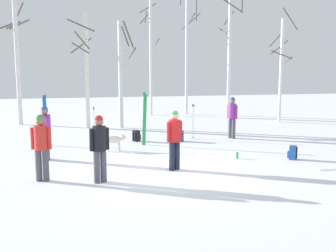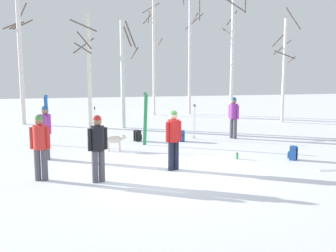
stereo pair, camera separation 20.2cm
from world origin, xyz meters
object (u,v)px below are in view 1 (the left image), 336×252
(person_3, at_px, (100,144))
(backpack_1, at_px, (293,153))
(ski_pair_planted_1, at_px, (144,119))
(birch_tree_1, at_px, (86,68))
(birch_tree_6, at_px, (281,68))
(person_0, at_px, (175,136))
(backpack_2, at_px, (180,136))
(birch_tree_2, at_px, (121,72))
(person_4, at_px, (232,115))
(birch_tree_0, at_px, (17,51))
(person_2, at_px, (41,143))
(person_1, at_px, (45,129))
(water_bottle_0, at_px, (237,156))
(ski_pair_planted_0, at_px, (46,121))
(birch_tree_5, at_px, (229,52))
(birch_tree_4, at_px, (187,51))
(ski_poles_1, at_px, (193,121))
(birch_tree_3, at_px, (151,51))
(dog, at_px, (115,140))
(ski_poles_0, at_px, (94,126))
(backpack_0, at_px, (136,136))

(person_3, distance_m, backpack_1, 6.27)
(ski_pair_planted_1, height_order, birch_tree_1, birch_tree_1)
(birch_tree_1, bearing_deg, birch_tree_6, -1.61)
(person_0, relative_size, backpack_1, 3.90)
(backpack_2, height_order, birch_tree_2, birch_tree_2)
(person_4, xyz_separation_m, birch_tree_0, (-9.07, 6.35, 2.78))
(backpack_1, bearing_deg, person_2, -174.89)
(person_1, bearing_deg, water_bottle_0, -12.27)
(ski_pair_planted_0, relative_size, water_bottle_0, 9.27)
(person_2, distance_m, birch_tree_5, 15.32)
(person_1, distance_m, birch_tree_4, 14.06)
(person_1, relative_size, birch_tree_2, 0.33)
(ski_pair_planted_1, distance_m, birch_tree_2, 4.90)
(ski_pair_planted_0, distance_m, birch_tree_1, 4.95)
(person_0, bearing_deg, birch_tree_4, 72.41)
(birch_tree_1, distance_m, birch_tree_2, 1.69)
(person_2, height_order, birch_tree_0, birch_tree_0)
(person_0, bearing_deg, person_2, -175.39)
(ski_poles_1, bearing_deg, backpack_2, -149.72)
(person_2, height_order, ski_pair_planted_1, ski_pair_planted_1)
(person_0, relative_size, person_4, 1.00)
(birch_tree_3, bearing_deg, person_4, -79.55)
(person_1, distance_m, dog, 2.46)
(ski_pair_planted_0, relative_size, birch_tree_3, 0.25)
(birch_tree_3, height_order, birch_tree_6, birch_tree_3)
(person_4, distance_m, birch_tree_2, 5.96)
(ski_pair_planted_1, relative_size, ski_poles_0, 1.35)
(person_1, bearing_deg, person_3, -63.02)
(person_1, height_order, birch_tree_4, birch_tree_4)
(person_2, xyz_separation_m, ski_poles_1, (5.56, 4.94, -0.21))
(backpack_2, bearing_deg, birch_tree_1, 126.66)
(birch_tree_0, bearing_deg, ski_pair_planted_0, -74.82)
(birch_tree_5, bearing_deg, backpack_0, -135.27)
(ski_pair_planted_1, relative_size, backpack_1, 4.55)
(ski_pair_planted_1, distance_m, backpack_2, 1.73)
(ski_poles_0, relative_size, birch_tree_1, 0.27)
(backpack_0, bearing_deg, dog, -121.34)
(water_bottle_0, distance_m, birch_tree_2, 8.47)
(person_3, height_order, birch_tree_2, birch_tree_2)
(dog, distance_m, ski_pair_planted_1, 1.61)
(ski_pair_planted_1, height_order, birch_tree_2, birch_tree_2)
(ski_poles_1, xyz_separation_m, backpack_1, (1.99, -4.27, -0.55))
(water_bottle_0, bearing_deg, person_3, -159.66)
(person_2, bearing_deg, ski_pair_planted_1, 50.70)
(person_3, relative_size, backpack_2, 3.90)
(backpack_2, bearing_deg, ski_pair_planted_0, 175.88)
(backpack_2, relative_size, birch_tree_0, 0.06)
(person_0, xyz_separation_m, ski_pair_planted_1, (-0.17, 3.86, 0.01))
(person_2, bearing_deg, backpack_2, 42.95)
(dog, height_order, ski_pair_planted_1, ski_pair_planted_1)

